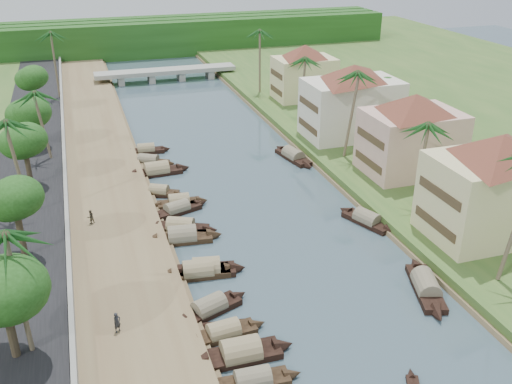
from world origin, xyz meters
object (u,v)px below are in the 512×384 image
object	(u,v)px
sampan_0	(253,381)
sampan_1	(241,353)
building_near	(494,185)
person_near	(117,322)
bridge	(166,72)

from	to	relation	value
sampan_0	sampan_1	size ratio (longest dim) A/B	0.87
building_near	sampan_1	world-z (taller)	building_near
sampan_0	person_near	size ratio (longest dim) A/B	4.34
building_near	sampan_1	size ratio (longest dim) A/B	1.78
bridge	sampan_0	xyz separation A→B (m)	(-8.64, -85.40, -1.31)
building_near	person_near	world-z (taller)	building_near
sampan_0	person_near	world-z (taller)	person_near
person_near	sampan_0	bearing A→B (deg)	-76.85
bridge	building_near	bearing A→B (deg)	-75.61
bridge	building_near	xyz separation A→B (m)	(18.99, -74.00, 4.66)
building_near	person_near	bearing A→B (deg)	-174.13
sampan_1	person_near	world-z (taller)	person_near
sampan_0	person_near	distance (m)	11.39
bridge	building_near	world-z (taller)	building_near
bridge	sampan_1	bearing A→B (deg)	-95.98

